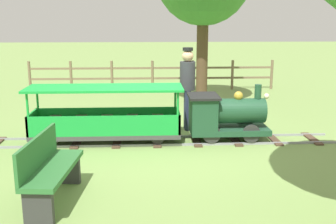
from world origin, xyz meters
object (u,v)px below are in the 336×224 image
(passenger_car, at_px, (106,120))
(park_bench, at_px, (50,169))
(conductor_person, at_px, (187,82))
(locomotive, at_px, (224,115))

(passenger_car, height_order, park_bench, passenger_car)
(conductor_person, relative_size, park_bench, 1.22)
(passenger_car, height_order, conductor_person, conductor_person)
(park_bench, bearing_deg, passenger_car, 169.44)
(locomotive, bearing_deg, passenger_car, -90.00)
(conductor_person, bearing_deg, locomotive, 34.88)
(locomotive, height_order, passenger_car, locomotive)
(locomotive, distance_m, passenger_car, 2.11)
(park_bench, bearing_deg, conductor_person, 148.47)
(conductor_person, distance_m, park_bench, 3.80)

